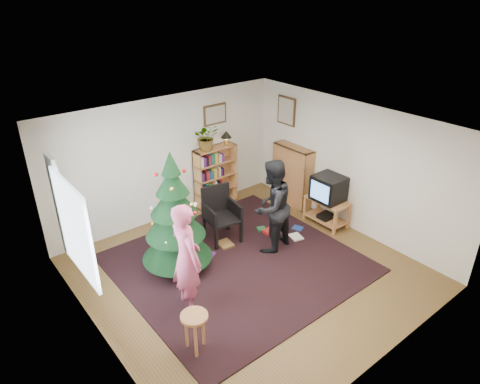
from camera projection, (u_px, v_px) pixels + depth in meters
floor at (248, 271)px, 7.22m from camera, size 5.00×5.00×0.00m
ceiling at (250, 130)px, 6.10m from camera, size 5.00×5.00×0.00m
wall_back at (168, 159)px, 8.40m from camera, size 5.00×0.02×2.50m
wall_front at (388, 287)px, 4.92m from camera, size 5.00×0.02×2.50m
wall_left at (93, 267)px, 5.26m from camera, size 0.02×5.00×2.50m
wall_right at (351, 167)px, 8.06m from camera, size 0.02×5.00×2.50m
rug at (237, 263)px, 7.42m from camera, size 3.80×3.60×0.02m
window_pane at (75, 229)px, 5.58m from camera, size 0.04×1.20×1.40m
curtain at (60, 208)px, 6.09m from camera, size 0.06×0.35×1.60m
picture_back at (215, 114)px, 8.72m from camera, size 0.55×0.03×0.42m
picture_right at (286, 111)px, 8.95m from camera, size 0.03×0.50×0.60m
christmas_tree at (175, 223)px, 6.93m from camera, size 1.17×1.17×2.13m
bookshelf_back at (216, 175)px, 9.13m from camera, size 0.95×0.30×1.30m
bookshelf_right at (292, 175)px, 9.17m from camera, size 0.30×0.95×1.30m
tv_stand at (326, 210)px, 8.49m from camera, size 0.47×0.84×0.55m
crt_tv at (329, 188)px, 8.27m from camera, size 0.52×0.57×0.49m
armchair at (218, 212)px, 7.92m from camera, size 0.65×0.66×1.04m
stool at (195, 323)px, 5.49m from camera, size 0.36×0.36×0.60m
person_standing at (187, 258)px, 6.10m from camera, size 0.46×0.66×1.73m
person_by_chair at (272, 207)px, 7.46m from camera, size 0.95×0.80×1.73m
potted_plant at (206, 137)px, 8.61m from camera, size 0.63×0.59×0.55m
table_lamp at (226, 135)px, 8.92m from camera, size 0.23×0.23×0.30m
floor_clutter at (264, 234)px, 8.19m from camera, size 2.14×0.84×0.08m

